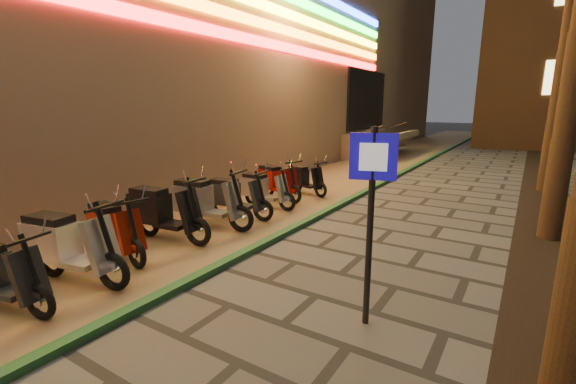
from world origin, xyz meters
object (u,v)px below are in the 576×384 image
Objects in this scene: scooter_5 at (66,245)px; scooter_6 at (113,229)px; scooter_11 at (275,181)px; scooter_12 at (303,179)px; pedestrian_sign at (371,201)px; scooter_7 at (161,211)px; scooter_9 at (233,196)px; scooter_10 at (262,189)px; scooter_8 at (204,201)px.

scooter_5 is 1.12× the size of scooter_6.
scooter_11 is 1.02m from scooter_12.
pedestrian_sign reaches higher than scooter_12.
scooter_7 is at bearing 99.00° from scooter_6.
scooter_9 is 1.00× the size of scooter_11.
scooter_10 is (-0.05, 4.98, -0.08)m from scooter_5.
scooter_6 is 1.03m from scooter_7.
pedestrian_sign is 4.44m from scooter_5.
scooter_11 is at bearing 88.57° from scooter_9.
scooter_12 is (0.35, 0.96, -0.06)m from scooter_11.
scooter_12 is (0.18, 3.90, -0.12)m from scooter_8.
scooter_8 reaches higher than scooter_10.
scooter_6 is 4.04m from scooter_10.
scooter_5 is (-4.15, -1.26, -0.96)m from pedestrian_sign.
scooter_9 reaches higher than scooter_6.
pedestrian_sign is 1.27× the size of scooter_7.
scooter_7 is at bearing -73.46° from scooter_11.
scooter_6 is 2.04m from scooter_8.
scooter_5 is at bearing 178.22° from pedestrian_sign.
scooter_10 is 0.94× the size of scooter_11.
scooter_10 is (0.07, 2.00, -0.09)m from scooter_8.
scooter_6 is at bearing 165.43° from pedestrian_sign.
scooter_5 is 2.98m from scooter_8.
scooter_11 is at bearing 114.99° from pedestrian_sign.
scooter_7 is 1.19× the size of scooter_10.
pedestrian_sign is 1.26× the size of scooter_8.
scooter_12 is at bearing 79.98° from scooter_9.
scooter_8 is at bearing -77.44° from scooter_12.
scooter_8 is at bearing 81.43° from scooter_5.
scooter_7 is at bearing -108.01° from scooter_8.
pedestrian_sign reaches higher than scooter_8.
scooter_7 is at bearing 152.27° from pedestrian_sign.
pedestrian_sign is 1.43× the size of scooter_6.
pedestrian_sign is 1.51× the size of scooter_10.
scooter_5 is at bearing -64.40° from scooter_6.
scooter_11 is at bearing 99.19° from scooter_6.
scooter_10 is at bearing -78.08° from scooter_12.
scooter_5 is 1.12× the size of scooter_11.
scooter_11 is at bearing 83.81° from scooter_7.
scooter_11 is at bearing -95.00° from scooter_12.
scooter_5 is 6.88m from scooter_12.
scooter_5 reaches higher than scooter_12.
scooter_8 reaches higher than scooter_5.
scooter_10 is at bearing 81.17° from scooter_9.
scooter_10 is 0.97m from scooter_11.
scooter_7 is at bearing 87.11° from scooter_5.
scooter_6 is at bearing -103.70° from scooter_8.
pedestrian_sign reaches higher than scooter_6.
pedestrian_sign is 1.28× the size of scooter_5.
scooter_5 is 0.98× the size of scooter_8.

